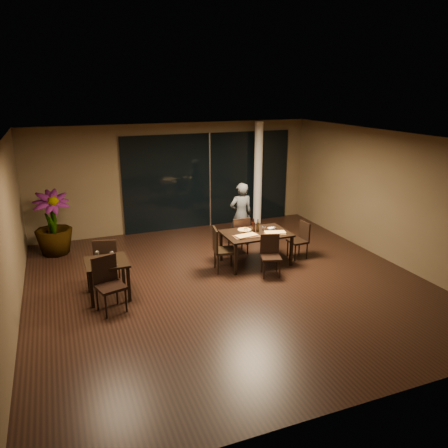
# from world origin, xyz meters

# --- Properties ---
(ground) EXTENTS (8.00, 8.00, 0.00)m
(ground) POSITION_xyz_m (0.00, 0.00, 0.00)
(ground) COLOR black
(ground) RESTS_ON ground
(wall_back) EXTENTS (8.00, 0.10, 3.00)m
(wall_back) POSITION_xyz_m (0.00, 4.05, 1.50)
(wall_back) COLOR #4B3D28
(wall_back) RESTS_ON ground
(wall_front) EXTENTS (8.00, 0.10, 3.00)m
(wall_front) POSITION_xyz_m (0.00, -4.05, 1.50)
(wall_front) COLOR #4B3D28
(wall_front) RESTS_ON ground
(wall_left) EXTENTS (0.10, 8.00, 3.00)m
(wall_left) POSITION_xyz_m (-4.05, 0.00, 1.50)
(wall_left) COLOR #4B3D28
(wall_left) RESTS_ON ground
(wall_right) EXTENTS (0.10, 8.00, 3.00)m
(wall_right) POSITION_xyz_m (4.05, 0.00, 1.50)
(wall_right) COLOR #4B3D28
(wall_right) RESTS_ON ground
(ceiling) EXTENTS (8.00, 8.00, 0.04)m
(ceiling) POSITION_xyz_m (0.00, 0.00, 3.02)
(ceiling) COLOR white
(ceiling) RESTS_ON wall_back
(window_panel) EXTENTS (5.00, 0.06, 2.70)m
(window_panel) POSITION_xyz_m (1.00, 3.96, 1.35)
(window_panel) COLOR black
(window_panel) RESTS_ON ground
(column) EXTENTS (0.24, 0.24, 3.00)m
(column) POSITION_xyz_m (2.40, 3.65, 1.50)
(column) COLOR silver
(column) RESTS_ON ground
(main_table) EXTENTS (1.50, 1.00, 0.75)m
(main_table) POSITION_xyz_m (1.00, 0.80, 0.68)
(main_table) COLOR black
(main_table) RESTS_ON ground
(side_table) EXTENTS (0.80, 0.80, 0.75)m
(side_table) POSITION_xyz_m (-2.40, 0.30, 0.62)
(side_table) COLOR black
(side_table) RESTS_ON ground
(chair_main_far) EXTENTS (0.44, 0.44, 0.94)m
(chair_main_far) POSITION_xyz_m (0.89, 1.47, 0.53)
(chair_main_far) COLOR black
(chair_main_far) RESTS_ON ground
(chair_main_near) EXTENTS (0.52, 0.52, 0.89)m
(chair_main_near) POSITION_xyz_m (1.03, 0.12, 0.50)
(chair_main_near) COLOR black
(chair_main_near) RESTS_ON ground
(chair_main_left) EXTENTS (0.53, 0.53, 1.00)m
(chair_main_left) POSITION_xyz_m (0.09, 0.68, 0.56)
(chair_main_left) COLOR black
(chair_main_left) RESTS_ON ground
(chair_main_right) EXTENTS (0.42, 0.42, 0.87)m
(chair_main_right) POSITION_xyz_m (2.16, 0.76, 0.49)
(chair_main_right) COLOR black
(chair_main_right) RESTS_ON ground
(chair_side_far) EXTENTS (0.58, 0.58, 1.01)m
(chair_side_far) POSITION_xyz_m (-2.34, 0.89, 0.57)
(chair_side_far) COLOR black
(chair_side_far) RESTS_ON ground
(chair_side_near) EXTENTS (0.59, 0.59, 1.02)m
(chair_side_near) POSITION_xyz_m (-2.45, -0.22, 0.57)
(chair_side_near) COLOR black
(chair_side_near) RESTS_ON ground
(diner) EXTENTS (0.57, 0.39, 1.64)m
(diner) POSITION_xyz_m (1.17, 2.05, 0.82)
(diner) COLOR #303235
(diner) RESTS_ON ground
(potted_plant) EXTENTS (0.97, 0.97, 1.57)m
(potted_plant) POSITION_xyz_m (-3.32, 3.14, 0.78)
(potted_plant) COLOR #22531B
(potted_plant) RESTS_ON ground
(pizza_board_left) EXTENTS (0.59, 0.30, 0.01)m
(pizza_board_left) POSITION_xyz_m (0.68, 0.63, 0.76)
(pizza_board_left) COLOR #432615
(pizza_board_left) RESTS_ON main_table
(pizza_board_right) EXTENTS (0.56, 0.45, 0.01)m
(pizza_board_right) POSITION_xyz_m (1.38, 0.59, 0.76)
(pizza_board_right) COLOR #4F3419
(pizza_board_right) RESTS_ON main_table
(oblong_pizza_left) EXTENTS (0.49, 0.28, 0.02)m
(oblong_pizza_left) POSITION_xyz_m (0.68, 0.63, 0.77)
(oblong_pizza_left) COLOR maroon
(oblong_pizza_left) RESTS_ON pizza_board_left
(oblong_pizza_right) EXTENTS (0.49, 0.32, 0.02)m
(oblong_pizza_right) POSITION_xyz_m (1.38, 0.59, 0.77)
(oblong_pizza_right) COLOR maroon
(oblong_pizza_right) RESTS_ON pizza_board_right
(round_pizza) EXTENTS (0.30, 0.30, 0.01)m
(round_pizza) POSITION_xyz_m (0.82, 1.05, 0.76)
(round_pizza) COLOR #AF3D13
(round_pizza) RESTS_ON main_table
(bottle_a) EXTENTS (0.07, 0.07, 0.31)m
(bottle_a) POSITION_xyz_m (0.96, 0.85, 0.90)
(bottle_a) COLOR black
(bottle_a) RESTS_ON main_table
(bottle_b) EXTENTS (0.07, 0.07, 0.30)m
(bottle_b) POSITION_xyz_m (1.06, 0.84, 0.90)
(bottle_b) COLOR black
(bottle_b) RESTS_ON main_table
(bottle_c) EXTENTS (0.07, 0.07, 0.32)m
(bottle_c) POSITION_xyz_m (0.97, 0.88, 0.91)
(bottle_c) COLOR black
(bottle_c) RESTS_ON main_table
(tumbler_left) EXTENTS (0.08, 0.08, 0.10)m
(tumbler_left) POSITION_xyz_m (0.78, 0.88, 0.80)
(tumbler_left) COLOR white
(tumbler_left) RESTS_ON main_table
(tumbler_right) EXTENTS (0.08, 0.08, 0.10)m
(tumbler_right) POSITION_xyz_m (1.25, 0.90, 0.80)
(tumbler_right) COLOR white
(tumbler_right) RESTS_ON main_table
(napkin_near) EXTENTS (0.18, 0.11, 0.01)m
(napkin_near) POSITION_xyz_m (1.56, 0.66, 0.76)
(napkin_near) COLOR white
(napkin_near) RESTS_ON main_table
(napkin_far) EXTENTS (0.20, 0.13, 0.01)m
(napkin_far) POSITION_xyz_m (1.49, 0.96, 0.76)
(napkin_far) COLOR white
(napkin_far) RESTS_ON main_table
(wine_glass_a) EXTENTS (0.08, 0.08, 0.19)m
(wine_glass_a) POSITION_xyz_m (-2.55, 0.41, 0.85)
(wine_glass_a) COLOR white
(wine_glass_a) RESTS_ON side_table
(wine_glass_b) EXTENTS (0.09, 0.09, 0.20)m
(wine_glass_b) POSITION_xyz_m (-2.29, 0.26, 0.85)
(wine_glass_b) COLOR white
(wine_glass_b) RESTS_ON side_table
(side_napkin) EXTENTS (0.20, 0.15, 0.01)m
(side_napkin) POSITION_xyz_m (-2.34, 0.05, 0.76)
(side_napkin) COLOR white
(side_napkin) RESTS_ON side_table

